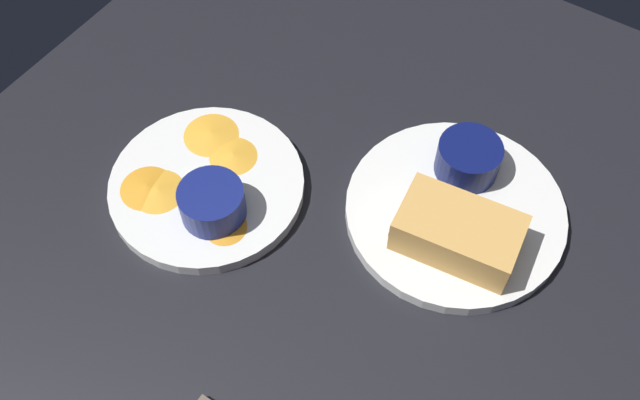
# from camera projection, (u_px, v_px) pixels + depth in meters

# --- Properties ---
(ground_plane) EXTENTS (1.10, 1.10, 0.03)m
(ground_plane) POSITION_uv_depth(u_px,v_px,m) (370.00, 300.00, 0.78)
(ground_plane) COLOR black
(plate_sandwich_main) EXTENTS (0.25, 0.25, 0.02)m
(plate_sandwich_main) POSITION_uv_depth(u_px,v_px,m) (455.00, 212.00, 0.82)
(plate_sandwich_main) COLOR silver
(plate_sandwich_main) RESTS_ON ground_plane
(sandwich_half_near) EXTENTS (0.14, 0.09, 0.05)m
(sandwich_half_near) POSITION_uv_depth(u_px,v_px,m) (458.00, 233.00, 0.77)
(sandwich_half_near) COLOR tan
(sandwich_half_near) RESTS_ON plate_sandwich_main
(ramekin_dark_sauce) EXTENTS (0.07, 0.07, 0.04)m
(ramekin_dark_sauce) POSITION_uv_depth(u_px,v_px,m) (468.00, 158.00, 0.82)
(ramekin_dark_sauce) COLOR #0C144C
(ramekin_dark_sauce) RESTS_ON plate_sandwich_main
(spoon_by_dark_ramekin) EXTENTS (0.02, 0.10, 0.01)m
(spoon_by_dark_ramekin) POSITION_uv_depth(u_px,v_px,m) (439.00, 200.00, 0.81)
(spoon_by_dark_ramekin) COLOR silver
(spoon_by_dark_ramekin) RESTS_ON plate_sandwich_main
(plate_chips_companion) EXTENTS (0.23, 0.23, 0.02)m
(plate_chips_companion) POSITION_uv_depth(u_px,v_px,m) (207.00, 186.00, 0.84)
(plate_chips_companion) COLOR silver
(plate_chips_companion) RESTS_ON ground_plane
(ramekin_light_gravy) EXTENTS (0.07, 0.07, 0.04)m
(ramekin_light_gravy) POSITION_uv_depth(u_px,v_px,m) (212.00, 202.00, 0.79)
(ramekin_light_gravy) COLOR navy
(ramekin_light_gravy) RESTS_ON plate_chips_companion
(spoon_by_gravy_ramekin) EXTENTS (0.10, 0.06, 0.01)m
(spoon_by_gravy_ramekin) POSITION_uv_depth(u_px,v_px,m) (225.00, 210.00, 0.81)
(spoon_by_gravy_ramekin) COLOR silver
(spoon_by_gravy_ramekin) RESTS_ON plate_chips_companion
(plantain_chip_scatter) EXTENTS (0.19, 0.19, 0.01)m
(plantain_chip_scatter) POSITION_uv_depth(u_px,v_px,m) (192.00, 172.00, 0.83)
(plantain_chip_scatter) COLOR gold
(plantain_chip_scatter) RESTS_ON plate_chips_companion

